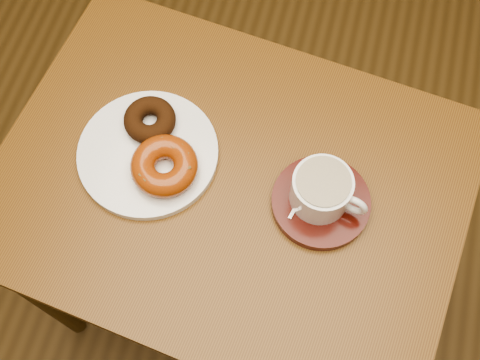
% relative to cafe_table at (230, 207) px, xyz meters
% --- Properties ---
extents(ground, '(6.00, 6.00, 0.00)m').
position_rel_cafe_table_xyz_m(ground, '(0.16, 0.11, -0.65)').
color(ground, brown).
rests_on(ground, ground).
extents(cafe_table, '(0.89, 0.71, 0.77)m').
position_rel_cafe_table_xyz_m(cafe_table, '(0.00, 0.00, 0.00)').
color(cafe_table, brown).
rests_on(cafe_table, ground).
extents(donut_plate, '(0.26, 0.26, 0.02)m').
position_rel_cafe_table_xyz_m(donut_plate, '(-0.15, 0.01, 0.13)').
color(donut_plate, white).
rests_on(donut_plate, cafe_table).
extents(donut_cinnamon, '(0.11, 0.11, 0.03)m').
position_rel_cafe_table_xyz_m(donut_cinnamon, '(-0.16, 0.07, 0.15)').
color(donut_cinnamon, black).
rests_on(donut_cinnamon, donut_plate).
extents(donut_caramel, '(0.15, 0.15, 0.04)m').
position_rel_cafe_table_xyz_m(donut_caramel, '(-0.11, -0.01, 0.16)').
color(donut_caramel, '#943E10').
rests_on(donut_caramel, donut_plate).
extents(saucer, '(0.17, 0.17, 0.02)m').
position_rel_cafe_table_xyz_m(saucer, '(0.16, -0.00, 0.13)').
color(saucer, '#3D0D08').
rests_on(saucer, cafe_table).
extents(coffee_cup, '(0.13, 0.10, 0.07)m').
position_rel_cafe_table_xyz_m(coffee_cup, '(0.16, 0.00, 0.18)').
color(coffee_cup, white).
rests_on(coffee_cup, saucer).
extents(teaspoon, '(0.03, 0.10, 0.01)m').
position_rel_cafe_table_xyz_m(teaspoon, '(0.14, 0.02, 0.14)').
color(teaspoon, silver).
rests_on(teaspoon, saucer).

